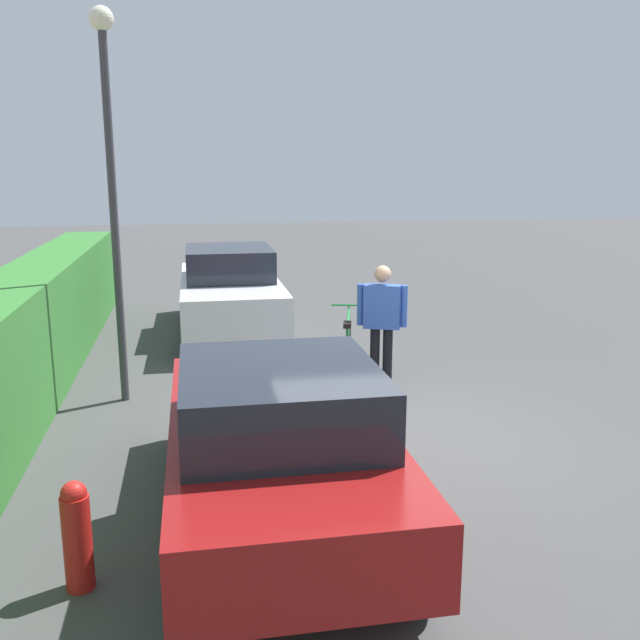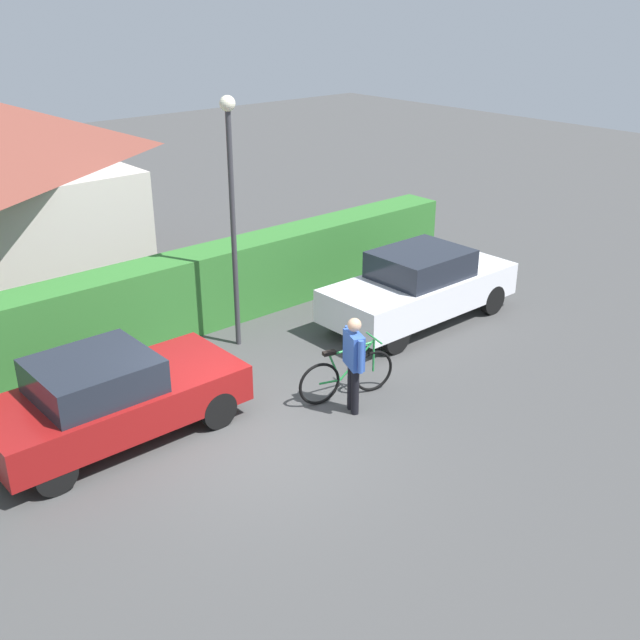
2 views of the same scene
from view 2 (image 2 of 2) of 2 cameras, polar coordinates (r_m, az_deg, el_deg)
The scene contains 8 objects.
ground_plane at distance 11.94m, azimuth -4.69°, elevation -8.94°, with size 60.00×60.00×0.00m, color #424242.
hedge_row at distance 14.88m, azimuth -14.66°, elevation 0.59°, with size 16.77×0.90×1.57m, color #31722D.
parked_car_near at distance 12.03m, azimuth -15.32°, elevation -5.54°, with size 3.91×1.73×1.41m.
parked_car_far at distance 15.83m, azimuth 7.44°, elevation 2.52°, with size 4.32×1.69×1.53m.
bicycle at distance 12.89m, azimuth 2.01°, elevation -4.14°, with size 1.74×0.61×1.01m.
person_rider at distance 12.23m, azimuth 2.53°, elevation -2.83°, with size 0.36×0.63×1.66m.
street_lamp at distance 14.04m, azimuth -6.59°, elevation 9.36°, with size 0.28×0.28×4.70m.
fire_hydrant at distance 13.19m, azimuth -20.84°, elevation -5.12°, with size 0.20×0.20×0.81m.
Camera 2 is at (-5.85, -8.21, 6.39)m, focal length 43.02 mm.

